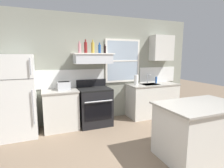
# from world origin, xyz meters

# --- Properties ---
(ground_plane) EXTENTS (16.00, 16.00, 0.00)m
(ground_plane) POSITION_xyz_m (0.00, 0.00, 0.00)
(ground_plane) COLOR #7A6651
(back_wall) EXTENTS (5.40, 0.11, 2.70)m
(back_wall) POSITION_xyz_m (0.03, 2.23, 1.35)
(back_wall) COLOR gray
(back_wall) RESTS_ON ground_plane
(refrigerator) EXTENTS (0.70, 0.72, 1.72)m
(refrigerator) POSITION_xyz_m (-1.90, 1.84, 0.86)
(refrigerator) COLOR white
(refrigerator) RESTS_ON ground_plane
(counter_left_of_stove) EXTENTS (0.79, 0.63, 0.91)m
(counter_left_of_stove) POSITION_xyz_m (-1.05, 1.90, 0.46)
(counter_left_of_stove) COLOR silver
(counter_left_of_stove) RESTS_ON ground_plane
(toaster) EXTENTS (0.30, 0.20, 0.19)m
(toaster) POSITION_xyz_m (-0.96, 1.91, 1.01)
(toaster) COLOR silver
(toaster) RESTS_ON counter_left_of_stove
(stove_range) EXTENTS (0.76, 0.69, 1.09)m
(stove_range) POSITION_xyz_m (-0.25, 1.86, 0.46)
(stove_range) COLOR black
(stove_range) RESTS_ON ground_plane
(range_hood_shelf) EXTENTS (0.96, 0.52, 0.24)m
(range_hood_shelf) POSITION_xyz_m (-0.25, 1.96, 1.62)
(range_hood_shelf) COLOR silver
(bottle_rose_pink) EXTENTS (0.07, 0.07, 0.27)m
(bottle_rose_pink) POSITION_xyz_m (-0.57, 1.92, 1.86)
(bottle_rose_pink) COLOR #C67F84
(bottle_rose_pink) RESTS_ON range_hood_shelf
(bottle_red_label_wine) EXTENTS (0.07, 0.07, 0.32)m
(bottle_red_label_wine) POSITION_xyz_m (-0.41, 1.97, 1.88)
(bottle_red_label_wine) COLOR maroon
(bottle_red_label_wine) RESTS_ON range_hood_shelf
(bottle_champagne_gold_foil) EXTENTS (0.08, 0.08, 0.31)m
(bottle_champagne_gold_foil) POSITION_xyz_m (-0.24, 1.96, 1.88)
(bottle_champagne_gold_foil) COLOR #B29333
(bottle_champagne_gold_foil) RESTS_ON range_hood_shelf
(bottle_blue_liqueur) EXTENTS (0.07, 0.07, 0.25)m
(bottle_blue_liqueur) POSITION_xyz_m (-0.08, 1.94, 1.85)
(bottle_blue_liqueur) COLOR #1E478C
(bottle_blue_liqueur) RESTS_ON range_hood_shelf
(bottle_balsamic_dark) EXTENTS (0.06, 0.06, 0.23)m
(bottle_balsamic_dark) POSITION_xyz_m (0.08, 2.01, 1.84)
(bottle_balsamic_dark) COLOR black
(bottle_balsamic_dark) RESTS_ON range_hood_shelf
(counter_right_with_sink) EXTENTS (1.43, 0.63, 0.91)m
(counter_right_with_sink) POSITION_xyz_m (1.45, 1.90, 0.46)
(counter_right_with_sink) COLOR silver
(counter_right_with_sink) RESTS_ON ground_plane
(sink_faucet) EXTENTS (0.03, 0.17, 0.28)m
(sink_faucet) POSITION_xyz_m (1.35, 2.00, 1.08)
(sink_faucet) COLOR silver
(sink_faucet) RESTS_ON counter_right_with_sink
(paper_towel_roll) EXTENTS (0.11, 0.11, 0.27)m
(paper_towel_roll) POSITION_xyz_m (0.92, 1.90, 1.04)
(paper_towel_roll) COLOR white
(paper_towel_roll) RESTS_ON counter_right_with_sink
(dish_soap_bottle) EXTENTS (0.06, 0.06, 0.18)m
(dish_soap_bottle) POSITION_xyz_m (1.63, 2.00, 1.00)
(dish_soap_bottle) COLOR blue
(dish_soap_bottle) RESTS_ON counter_right_with_sink
(kitchen_island) EXTENTS (1.40, 0.90, 0.91)m
(kitchen_island) POSITION_xyz_m (0.99, -0.14, 0.46)
(kitchen_island) COLOR silver
(kitchen_island) RESTS_ON ground_plane
(upper_cabinet_right) EXTENTS (0.64, 0.32, 0.70)m
(upper_cabinet_right) POSITION_xyz_m (1.80, 2.04, 1.90)
(upper_cabinet_right) COLOR silver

